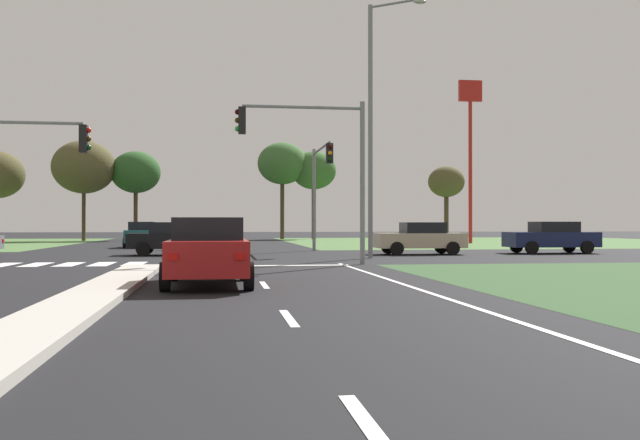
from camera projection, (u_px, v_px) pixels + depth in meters
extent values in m
plane|color=black|center=(164.00, 257.00, 31.10)|extent=(200.00, 200.00, 0.00)
cube|color=#476B38|center=(497.00, 242.00, 58.97)|extent=(35.00, 35.00, 0.01)
cube|color=#ADA89E|center=(79.00, 304.00, 12.29)|extent=(1.20, 22.00, 0.14)
cube|color=gray|center=(188.00, 242.00, 55.85)|extent=(1.20, 36.00, 0.14)
cube|color=silver|center=(371.00, 430.00, 5.00)|extent=(0.14, 2.00, 0.01)
cube|color=silver|center=(289.00, 318.00, 10.94)|extent=(0.14, 2.00, 0.01)
cube|color=silver|center=(264.00, 285.00, 16.88)|extent=(0.14, 2.00, 0.01)
cube|color=silver|center=(440.00, 296.00, 14.26)|extent=(0.14, 24.00, 0.01)
cube|color=silver|center=(259.00, 266.00, 24.71)|extent=(6.40, 0.50, 0.01)
cube|color=silver|center=(3.00, 265.00, 25.21)|extent=(0.70, 2.80, 0.01)
cube|color=silver|center=(36.00, 265.00, 25.37)|extent=(0.70, 2.80, 0.01)
cube|color=silver|center=(69.00, 264.00, 25.54)|extent=(0.70, 2.80, 0.01)
cube|color=silver|center=(102.00, 264.00, 25.70)|extent=(0.70, 2.80, 0.01)
cube|color=silver|center=(134.00, 264.00, 25.86)|extent=(0.70, 2.80, 0.01)
cube|color=#B7B7BC|center=(154.00, 235.00, 50.49)|extent=(1.85, 4.11, 0.72)
cube|color=black|center=(155.00, 226.00, 50.64)|extent=(1.63, 1.89, 0.52)
cube|color=red|center=(167.00, 234.00, 52.65)|extent=(0.20, 0.04, 0.14)
cube|color=red|center=(147.00, 234.00, 52.45)|extent=(0.20, 0.04, 0.14)
cylinder|color=black|center=(166.00, 240.00, 49.32)|extent=(0.22, 0.64, 0.64)
cylinder|color=black|center=(139.00, 241.00, 49.06)|extent=(0.22, 0.64, 0.64)
cylinder|color=black|center=(169.00, 240.00, 51.92)|extent=(0.22, 0.64, 0.64)
cylinder|color=black|center=(143.00, 240.00, 51.66)|extent=(0.22, 0.64, 0.64)
cube|color=red|center=(3.00, 241.00, 32.61)|extent=(0.04, 0.20, 0.14)
cube|color=#19565B|center=(142.00, 236.00, 44.18)|extent=(1.76, 4.27, 0.77)
cube|color=black|center=(143.00, 226.00, 44.33)|extent=(1.55, 1.96, 0.52)
cube|color=red|center=(156.00, 234.00, 46.41)|extent=(0.20, 0.04, 0.14)
cube|color=red|center=(135.00, 235.00, 46.22)|extent=(0.20, 0.04, 0.14)
cylinder|color=black|center=(155.00, 243.00, 42.95)|extent=(0.22, 0.64, 0.64)
cylinder|color=black|center=(125.00, 243.00, 42.70)|extent=(0.22, 0.64, 0.64)
cylinder|color=black|center=(159.00, 242.00, 45.65)|extent=(0.22, 0.64, 0.64)
cylinder|color=black|center=(131.00, 242.00, 45.40)|extent=(0.22, 0.64, 0.64)
cube|color=black|center=(175.00, 241.00, 33.42)|extent=(4.34, 1.87, 0.71)
cube|color=black|center=(172.00, 228.00, 33.40)|extent=(2.00, 1.64, 0.52)
cube|color=red|center=(130.00, 239.00, 33.81)|extent=(0.04, 0.20, 0.14)
cube|color=red|center=(126.00, 240.00, 32.41)|extent=(0.04, 0.20, 0.14)
cylinder|color=black|center=(205.00, 247.00, 34.54)|extent=(0.64, 0.22, 0.64)
cylinder|color=black|center=(204.00, 249.00, 32.69)|extent=(0.64, 0.22, 0.64)
cylinder|color=black|center=(147.00, 248.00, 34.15)|extent=(0.64, 0.22, 0.64)
cylinder|color=black|center=(143.00, 249.00, 32.30)|extent=(0.64, 0.22, 0.64)
cube|color=#A31919|center=(208.00, 256.00, 16.86)|extent=(1.81, 4.58, 0.78)
cube|color=black|center=(208.00, 229.00, 16.71)|extent=(1.59, 2.11, 0.52)
cube|color=red|center=(173.00, 257.00, 14.48)|extent=(0.20, 0.04, 0.14)
cube|color=red|center=(240.00, 257.00, 14.67)|extent=(0.20, 0.04, 0.14)
cylinder|color=black|center=(174.00, 268.00, 18.18)|extent=(0.22, 0.64, 0.64)
cylinder|color=black|center=(244.00, 268.00, 18.43)|extent=(0.22, 0.64, 0.64)
cylinder|color=black|center=(165.00, 277.00, 15.28)|extent=(0.22, 0.64, 0.64)
cylinder|color=black|center=(249.00, 276.00, 15.53)|extent=(0.22, 0.64, 0.64)
cube|color=#161E47|center=(551.00, 239.00, 35.36)|extent=(4.49, 1.79, 0.75)
cube|color=black|center=(554.00, 227.00, 35.38)|extent=(2.06, 1.57, 0.52)
cube|color=red|center=(600.00, 238.00, 35.01)|extent=(0.04, 0.20, 0.14)
cube|color=red|center=(586.00, 238.00, 36.35)|extent=(0.04, 0.20, 0.14)
cylinder|color=black|center=(532.00, 248.00, 34.27)|extent=(0.64, 0.22, 0.64)
cylinder|color=black|center=(516.00, 246.00, 36.04)|extent=(0.64, 0.22, 0.64)
cylinder|color=black|center=(587.00, 247.00, 34.68)|extent=(0.64, 0.22, 0.64)
cylinder|color=black|center=(569.00, 246.00, 36.45)|extent=(0.64, 0.22, 0.64)
cube|color=#BCAD8E|center=(420.00, 240.00, 34.06)|extent=(4.25, 1.76, 0.71)
cube|color=black|center=(423.00, 228.00, 34.08)|extent=(1.96, 1.55, 0.52)
cube|color=red|center=(467.00, 239.00, 33.70)|extent=(0.04, 0.20, 0.14)
cube|color=red|center=(458.00, 239.00, 35.03)|extent=(0.04, 0.20, 0.14)
cylinder|color=black|center=(397.00, 249.00, 32.99)|extent=(0.64, 0.22, 0.64)
cylinder|color=black|center=(388.00, 247.00, 34.73)|extent=(0.64, 0.22, 0.64)
cylinder|color=black|center=(453.00, 248.00, 33.38)|extent=(0.64, 0.22, 0.64)
cylinder|color=black|center=(441.00, 247.00, 35.12)|extent=(0.64, 0.22, 0.64)
cylinder|color=gray|center=(314.00, 200.00, 38.73)|extent=(0.18, 0.18, 5.59)
cylinder|color=gray|center=(321.00, 148.00, 36.03)|extent=(0.12, 5.47, 0.12)
cube|color=black|center=(330.00, 153.00, 33.32)|extent=(0.32, 0.26, 0.95)
sphere|color=#360503|center=(330.00, 147.00, 33.17)|extent=(0.20, 0.20, 0.20)
sphere|color=orange|center=(330.00, 153.00, 33.16)|extent=(0.20, 0.20, 0.20)
sphere|color=black|center=(330.00, 159.00, 33.16)|extent=(0.20, 0.20, 0.20)
cylinder|color=gray|center=(362.00, 183.00, 25.66)|extent=(0.18, 0.18, 5.93)
cylinder|color=gray|center=(303.00, 107.00, 25.37)|extent=(4.37, 0.12, 0.12)
cube|color=black|center=(242.00, 120.00, 25.06)|extent=(0.26, 0.32, 0.95)
sphere|color=#360503|center=(238.00, 112.00, 25.04)|extent=(0.20, 0.20, 0.20)
sphere|color=#3A2405|center=(238.00, 120.00, 25.03)|extent=(0.20, 0.20, 0.20)
sphere|color=green|center=(238.00, 129.00, 25.03)|extent=(0.20, 0.20, 0.20)
cylinder|color=gray|center=(1.00, 122.00, 23.90)|extent=(5.39, 0.12, 0.12)
cube|color=black|center=(83.00, 139.00, 24.28)|extent=(0.26, 0.32, 0.95)
sphere|color=red|center=(88.00, 130.00, 24.30)|extent=(0.20, 0.20, 0.20)
sphere|color=#3A2405|center=(88.00, 139.00, 24.30)|extent=(0.20, 0.20, 0.20)
sphere|color=black|center=(88.00, 148.00, 24.30)|extent=(0.20, 0.20, 0.20)
cylinder|color=gray|center=(370.00, 131.00, 30.34)|extent=(0.20, 0.20, 10.92)
cylinder|color=gray|center=(395.00, 3.00, 29.81)|extent=(1.86, 1.46, 0.10)
ellipsoid|color=#B2B2A8|center=(420.00, 1.00, 29.26)|extent=(0.56, 0.28, 0.20)
cylinder|color=#4C4C4C|center=(180.00, 241.00, 40.48)|extent=(0.16, 0.16, 0.74)
cylinder|color=#335184|center=(180.00, 228.00, 40.48)|extent=(0.34, 0.34, 0.77)
sphere|color=tan|center=(180.00, 219.00, 40.48)|extent=(0.22, 0.22, 0.22)
cylinder|color=red|center=(470.00, 172.00, 53.76)|extent=(0.28, 0.28, 10.85)
cube|color=red|center=(470.00, 91.00, 53.80)|extent=(1.80, 0.30, 1.60)
torus|color=yellow|center=(464.00, 91.00, 53.91)|extent=(0.96, 0.16, 0.96)
torus|color=yellow|center=(474.00, 91.00, 54.02)|extent=(0.96, 0.16, 0.96)
cylinder|color=#423323|center=(84.00, 212.00, 61.77)|extent=(0.33, 0.33, 4.97)
ellipsoid|color=#4C4728|center=(84.00, 167.00, 61.79)|extent=(5.47, 5.47, 4.65)
cylinder|color=#423323|center=(136.00, 213.00, 63.15)|extent=(0.37, 0.37, 4.91)
ellipsoid|color=#285123|center=(136.00, 172.00, 63.17)|extent=(4.41, 4.41, 3.75)
cylinder|color=#423323|center=(282.00, 208.00, 68.98)|extent=(0.40, 0.40, 6.09)
ellipsoid|color=#38602D|center=(282.00, 163.00, 69.00)|extent=(4.83, 4.83, 4.11)
cylinder|color=#423323|center=(446.00, 216.00, 67.59)|extent=(0.44, 0.44, 4.58)
ellipsoid|color=#4C4728|center=(446.00, 182.00, 67.61)|extent=(3.49, 3.49, 2.97)
cylinder|color=#423323|center=(314.00, 211.00, 69.71)|extent=(0.44, 0.44, 5.57)
ellipsoid|color=#38602D|center=(314.00, 170.00, 69.73)|extent=(4.43, 4.43, 3.77)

